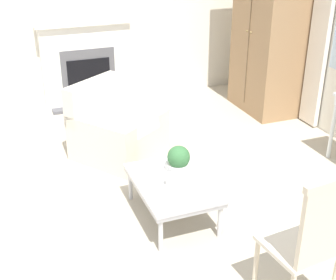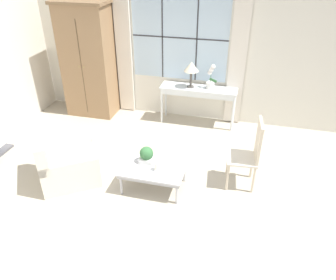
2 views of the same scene
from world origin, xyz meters
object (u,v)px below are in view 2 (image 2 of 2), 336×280
object	(u,v)px
potted_orchid	(211,79)
coffee_table	(153,170)
armchair_upholstered	(66,165)
console_table	(199,92)
armoire	(88,61)
table_lamp	(191,67)
potted_plant_small	(147,155)
side_chair_wooden	(250,151)
pillar_candle	(157,167)

from	to	relation	value
potted_orchid	coffee_table	size ratio (longest dim) A/B	0.51
potted_orchid	armchair_upholstered	bearing A→B (deg)	-127.43
potted_orchid	console_table	bearing A→B (deg)	-171.50
armoire	coffee_table	distance (m)	3.10
armoire	table_lamp	distance (m)	2.14
armchair_upholstered	potted_plant_small	world-z (taller)	armchair_upholstered
armchair_upholstered	potted_plant_small	bearing A→B (deg)	11.94
coffee_table	potted_plant_small	size ratio (longest dim) A/B	3.64
side_chair_wooden	console_table	bearing A→B (deg)	120.95
potted_plant_small	pillar_candle	bearing A→B (deg)	-37.73
console_table	side_chair_wooden	size ratio (longest dim) A/B	1.38
table_lamp	armoire	bearing A→B (deg)	-178.21
armoire	table_lamp	xyz separation A→B (m)	(2.14, 0.07, 0.01)
armoire	table_lamp	bearing A→B (deg)	1.79
table_lamp	coffee_table	world-z (taller)	table_lamp
console_table	armchair_upholstered	distance (m)	2.95
side_chair_wooden	coffee_table	distance (m)	1.46
potted_orchid	armchair_upholstered	world-z (taller)	potted_orchid
coffee_table	side_chair_wooden	bearing A→B (deg)	17.71
armoire	coffee_table	world-z (taller)	armoire
side_chair_wooden	armoire	bearing A→B (deg)	152.80
potted_orchid	armchair_upholstered	distance (m)	3.16
armoire	coffee_table	size ratio (longest dim) A/B	2.45
potted_orchid	armchair_upholstered	size ratio (longest dim) A/B	0.41
console_table	table_lamp	size ratio (longest dim) A/B	2.94
armchair_upholstered	pillar_candle	bearing A→B (deg)	3.91
potted_orchid	pillar_candle	size ratio (longest dim) A/B	3.58
potted_orchid	table_lamp	bearing A→B (deg)	-172.87
potted_plant_small	armoire	bearing A→B (deg)	132.48
console_table	pillar_candle	bearing A→B (deg)	-94.93
armchair_upholstered	potted_plant_small	distance (m)	1.29
armoire	console_table	size ratio (longest dim) A/B	1.53
armoire	potted_plant_small	distance (m)	2.89
side_chair_wooden	table_lamp	bearing A→B (deg)	124.74
console_table	potted_orchid	world-z (taller)	potted_orchid
pillar_candle	armchair_upholstered	bearing A→B (deg)	-176.09
potted_orchid	coffee_table	bearing A→B (deg)	-102.10
console_table	side_chair_wooden	xyz separation A→B (m)	(1.10, -1.83, -0.08)
armchair_upholstered	coffee_table	bearing A→B (deg)	6.06
armchair_upholstered	potted_plant_small	size ratio (longest dim) A/B	4.47
armchair_upholstered	side_chair_wooden	world-z (taller)	side_chair_wooden
console_table	armchair_upholstered	world-z (taller)	armchair_upholstered
armoire	side_chair_wooden	distance (m)	3.87
potted_orchid	potted_plant_small	bearing A→B (deg)	-106.16
coffee_table	potted_plant_small	world-z (taller)	potted_plant_small
armoire	pillar_candle	distance (m)	3.16
armoire	console_table	bearing A→B (deg)	2.03
console_table	armchair_upholstered	bearing A→B (deg)	-124.36
coffee_table	potted_plant_small	bearing A→B (deg)	140.46
armoire	armchair_upholstered	world-z (taller)	armoire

